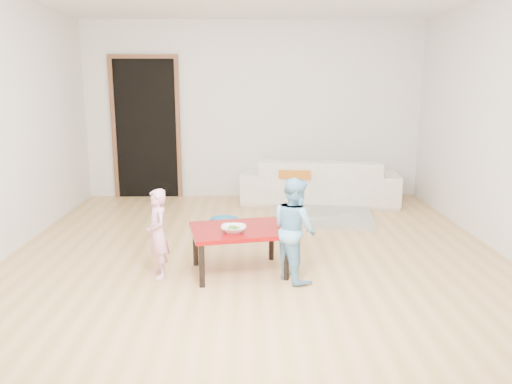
{
  "coord_description": "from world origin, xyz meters",
  "views": [
    {
      "loc": [
        -0.07,
        -5.02,
        1.71
      ],
      "look_at": [
        0.0,
        -0.2,
        0.65
      ],
      "focal_mm": 35.0,
      "sensor_mm": 36.0,
      "label": 1
    }
  ],
  "objects_px": {
    "red_table": "(239,250)",
    "basin": "(224,223)",
    "bowl": "(234,229)",
    "sofa": "(320,180)",
    "child_blue": "(295,229)",
    "child_pink": "(158,234)"
  },
  "relations": [
    {
      "from": "red_table",
      "to": "basin",
      "type": "xyz_separation_m",
      "value": [
        -0.2,
        1.43,
        -0.16
      ]
    },
    {
      "from": "bowl",
      "to": "basin",
      "type": "bearing_deg",
      "value": 95.86
    },
    {
      "from": "bowl",
      "to": "sofa",
      "type": "bearing_deg",
      "value": 67.87
    },
    {
      "from": "sofa",
      "to": "bowl",
      "type": "height_order",
      "value": "sofa"
    },
    {
      "from": "child_blue",
      "to": "basin",
      "type": "distance_m",
      "value": 1.78
    },
    {
      "from": "basin",
      "to": "child_blue",
      "type": "bearing_deg",
      "value": -66.46
    },
    {
      "from": "sofa",
      "to": "red_table",
      "type": "xyz_separation_m",
      "value": [
        -1.12,
        -2.73,
        -0.11
      ]
    },
    {
      "from": "sofa",
      "to": "basin",
      "type": "distance_m",
      "value": 1.87
    },
    {
      "from": "sofa",
      "to": "child_pink",
      "type": "bearing_deg",
      "value": 64.81
    },
    {
      "from": "sofa",
      "to": "red_table",
      "type": "distance_m",
      "value": 2.96
    },
    {
      "from": "child_pink",
      "to": "child_blue",
      "type": "height_order",
      "value": "child_blue"
    },
    {
      "from": "sofa",
      "to": "child_blue",
      "type": "height_order",
      "value": "child_blue"
    },
    {
      "from": "child_blue",
      "to": "red_table",
      "type": "bearing_deg",
      "value": 43.76
    },
    {
      "from": "red_table",
      "to": "basin",
      "type": "relative_size",
      "value": 2.36
    },
    {
      "from": "red_table",
      "to": "basin",
      "type": "height_order",
      "value": "red_table"
    },
    {
      "from": "bowl",
      "to": "child_pink",
      "type": "distance_m",
      "value": 0.68
    },
    {
      "from": "child_pink",
      "to": "child_blue",
      "type": "xyz_separation_m",
      "value": [
        1.21,
        -0.07,
        0.06
      ]
    },
    {
      "from": "bowl",
      "to": "child_pink",
      "type": "height_order",
      "value": "child_pink"
    },
    {
      "from": "basin",
      "to": "red_table",
      "type": "bearing_deg",
      "value": -81.9
    },
    {
      "from": "child_pink",
      "to": "red_table",
      "type": "bearing_deg",
      "value": 71.51
    },
    {
      "from": "child_blue",
      "to": "child_pink",
      "type": "bearing_deg",
      "value": 58.36
    },
    {
      "from": "sofa",
      "to": "basin",
      "type": "height_order",
      "value": "sofa"
    }
  ]
}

